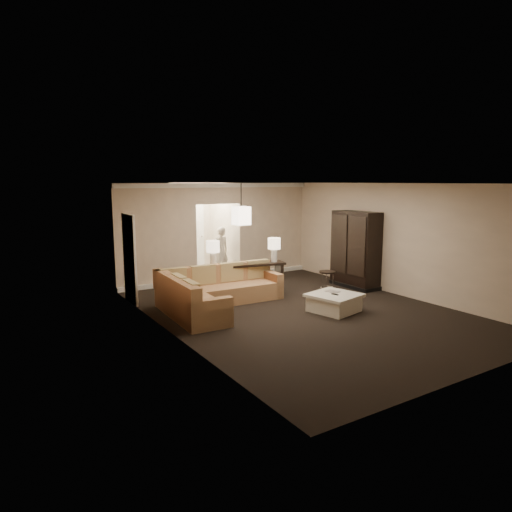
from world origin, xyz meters
TOP-DOWN VIEW (x-y plane):
  - ground at (0.00, 0.00)m, footprint 8.00×8.00m
  - wall_back at (0.00, 4.00)m, footprint 6.00×0.04m
  - wall_front at (0.00, -4.00)m, footprint 6.00×0.04m
  - wall_left at (-3.00, 0.00)m, footprint 0.04×8.00m
  - wall_right at (3.00, 0.00)m, footprint 0.04×8.00m
  - ceiling at (0.00, 0.00)m, footprint 6.00×8.00m
  - crown_molding at (0.00, 3.95)m, footprint 6.00×0.10m
  - baseboard at (0.00, 3.95)m, footprint 6.00×0.10m
  - side_door at (-2.97, 2.80)m, footprint 0.05×0.90m
  - foyer at (0.00, 5.34)m, footprint 1.44×2.02m
  - sectional_sofa at (-1.53, 1.36)m, footprint 3.05×2.40m
  - coffee_table at (0.61, -0.32)m, footprint 1.19×1.19m
  - console_table at (-0.32, 2.00)m, footprint 2.14×0.89m
  - armoire at (2.69, 1.21)m, footprint 0.61×1.43m
  - drink_table at (1.71, 1.20)m, footprint 0.43×0.43m
  - table_lamp_left at (-1.11, 2.16)m, footprint 0.32×0.32m
  - table_lamp_right at (0.47, 1.84)m, footprint 0.32×0.32m
  - pendant_light at (0.00, 2.70)m, footprint 0.38×0.38m
  - person at (0.28, 4.45)m, footprint 0.64×0.46m

SIDE VIEW (x-z plane):
  - ground at x=0.00m, z-range 0.00..0.00m
  - baseboard at x=0.00m, z-range 0.00..0.12m
  - coffee_table at x=0.61m, z-range 0.00..0.41m
  - sectional_sofa at x=-1.53m, z-range -0.09..0.80m
  - drink_table at x=1.71m, z-range 0.11..0.65m
  - console_table at x=-0.32m, z-range 0.08..0.88m
  - person at x=0.28m, z-range 0.00..1.65m
  - armoire at x=2.69m, z-range -0.04..2.01m
  - side_door at x=-2.97m, z-range 0.00..2.10m
  - table_lamp_left at x=-1.11m, z-range 0.91..1.52m
  - table_lamp_right at x=0.47m, z-range 0.91..1.52m
  - foyer at x=0.00m, z-range -0.10..2.70m
  - wall_back at x=0.00m, z-range 0.00..2.80m
  - wall_front at x=0.00m, z-range 0.00..2.80m
  - wall_left at x=-3.00m, z-range 0.00..2.80m
  - wall_right at x=3.00m, z-range 0.00..2.80m
  - pendant_light at x=0.00m, z-range 1.41..2.50m
  - crown_molding at x=0.00m, z-range 2.67..2.79m
  - ceiling at x=0.00m, z-range 2.79..2.81m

